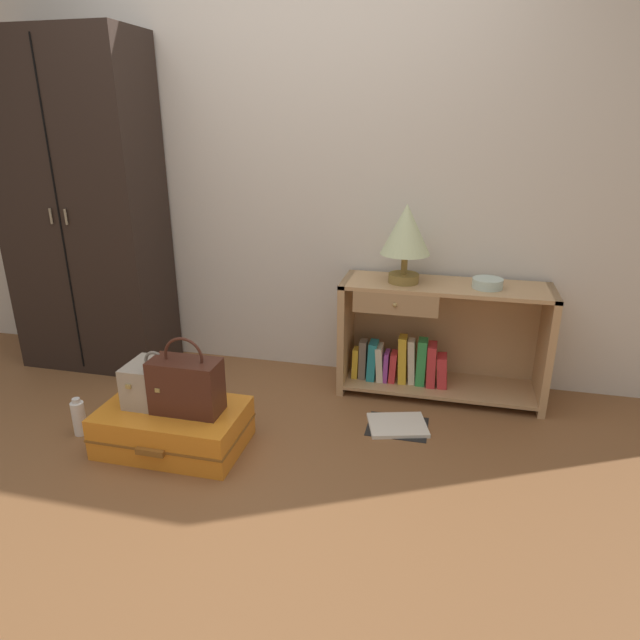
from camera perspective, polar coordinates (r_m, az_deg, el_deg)
ground_plane at (r=2.53m, az=-11.27°, el=-17.89°), size 9.00×9.00×0.00m
back_wall at (r=3.42m, az=-2.07°, el=16.06°), size 6.40×0.10×2.60m
wardrobe at (r=3.77m, az=-23.21°, el=10.38°), size 0.92×0.47×2.02m
bookshelf at (r=3.28m, az=11.63°, el=-2.06°), size 1.16×0.38×0.68m
table_lamp at (r=3.07m, az=8.88°, el=8.91°), size 0.27×0.27×0.44m
bowl at (r=3.13m, az=16.92°, el=3.65°), size 0.16×0.16×0.05m
suitcase_large at (r=2.87m, az=-14.91°, el=-10.64°), size 0.70×0.46×0.21m
train_case at (r=2.85m, az=-16.50°, el=-6.30°), size 0.28×0.25×0.28m
handbag at (r=2.72m, az=-13.66°, el=-6.56°), size 0.33×0.16×0.38m
bottle at (r=3.14m, az=-23.64°, el=-9.21°), size 0.07×0.07×0.20m
open_book_on_floor at (r=3.01m, az=8.01°, el=-10.73°), size 0.36×0.31×0.02m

